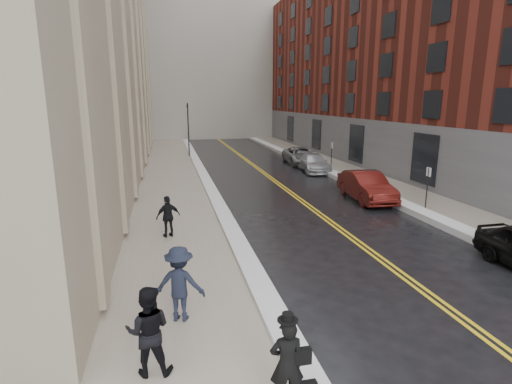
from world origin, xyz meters
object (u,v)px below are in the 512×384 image
pedestrian_a (148,331)px  pedestrian_c (168,217)px  car_silver_near (314,163)px  pedestrian_b (180,284)px  car_maroon (366,186)px  pedestrian_main (287,364)px  car_silver_far (301,156)px

pedestrian_a → pedestrian_c: size_ratio=1.11×
car_silver_near → pedestrian_b: pedestrian_b is taller
car_maroon → pedestrian_main: size_ratio=2.89×
car_silver_near → pedestrian_b: size_ratio=2.46×
pedestrian_a → car_silver_near: bearing=-111.2°
car_silver_far → pedestrian_main: pedestrian_main is taller
car_silver_near → pedestrian_main: size_ratio=2.77×
car_maroon → pedestrian_c: (-10.77, -4.26, 0.18)m
car_silver_far → pedestrian_main: bearing=-105.7°
pedestrian_b → pedestrian_c: bearing=-70.7°
pedestrian_main → pedestrian_b: size_ratio=0.89×
car_silver_near → pedestrian_b: bearing=-112.6°
pedestrian_a → pedestrian_b: (0.67, 1.89, 0.03)m
car_silver_far → pedestrian_c: pedestrian_c is taller
car_maroon → car_silver_far: (0.67, 13.13, -0.07)m
pedestrian_a → car_maroon: bearing=-125.0°
car_silver_near → pedestrian_b: 22.75m
pedestrian_main → pedestrian_a: pedestrian_a is taller
pedestrian_b → pedestrian_a: bearing=87.7°
car_silver_near → car_maroon: bearing=-86.4°
pedestrian_main → car_maroon: bearing=-116.6°
car_silver_near → pedestrian_main: (-9.25, -23.26, 0.31)m
car_maroon → car_silver_far: bearing=91.1°
car_maroon → pedestrian_a: (-11.21, -12.50, 0.27)m
pedestrian_c → pedestrian_main: bearing=82.5°
car_maroon → pedestrian_c: pedestrian_c is taller
pedestrian_a → pedestrian_c: 8.25m
pedestrian_main → pedestrian_c: pedestrian_main is taller
car_silver_near → car_silver_far: bearing=92.7°
pedestrian_main → pedestrian_b: bearing=-57.1°
car_maroon → pedestrian_c: bearing=-154.4°
car_silver_far → pedestrian_b: (-11.20, -23.73, 0.37)m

